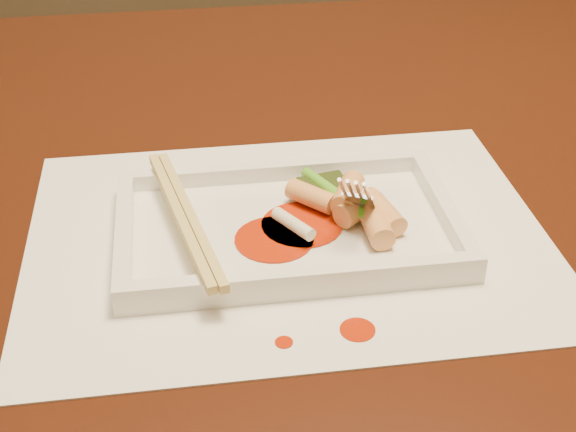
{
  "coord_description": "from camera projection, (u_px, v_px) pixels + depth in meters",
  "views": [
    {
      "loc": [
        -0.04,
        -0.59,
        1.11
      ],
      "look_at": [
        0.04,
        -0.09,
        0.77
      ],
      "focal_mm": 50.0,
      "sensor_mm": 36.0,
      "label": 1
    }
  ],
  "objects": [
    {
      "name": "table",
      "position": [
        237.0,
        276.0,
        0.75
      ],
      "size": [
        1.4,
        0.9,
        0.75
      ],
      "color": "black",
      "rests_on": "ground"
    },
    {
      "name": "rice_cake_0",
      "position": [
        386.0,
        214.0,
        0.61
      ],
      "size": [
        0.03,
        0.04,
        0.02
      ],
      "primitive_type": "cylinder",
      "rotation": [
        1.57,
        0.0,
        0.22
      ],
      "color": "#F8C274",
      "rests_on": "plate_base"
    },
    {
      "name": "rice_cake_3",
      "position": [
        312.0,
        196.0,
        0.63
      ],
      "size": [
        0.04,
        0.04,
        0.02
      ],
      "primitive_type": "cylinder",
      "rotation": [
        1.57,
        0.0,
        0.76
      ],
      "color": "#F8C274",
      "rests_on": "plate_base"
    },
    {
      "name": "rice_cake_1",
      "position": [
        376.0,
        225.0,
        0.6
      ],
      "size": [
        0.02,
        0.04,
        0.02
      ],
      "primitive_type": "cylinder",
      "rotation": [
        1.57,
        0.0,
        0.03
      ],
      "color": "#F8C274",
      "rests_on": "plate_base"
    },
    {
      "name": "sauce_blob_0",
      "position": [
        274.0,
        239.0,
        0.6
      ],
      "size": [
        0.06,
        0.06,
        0.0
      ],
      "primitive_type": "cylinder",
      "color": "#B32305",
      "rests_on": "plate_base"
    },
    {
      "name": "scallion_white",
      "position": [
        293.0,
        224.0,
        0.6
      ],
      "size": [
        0.03,
        0.04,
        0.01
      ],
      "primitive_type": "cylinder",
      "rotation": [
        1.57,
        0.0,
        0.57
      ],
      "color": "#EAEACC",
      "rests_on": "plate_base"
    },
    {
      "name": "sauce_splatter_b",
      "position": [
        284.0,
        342.0,
        0.52
      ],
      "size": [
        0.01,
        0.01,
        0.0
      ],
      "primitive_type": "cylinder",
      "color": "#B32305",
      "rests_on": "placemat"
    },
    {
      "name": "scallion_green",
      "position": [
        337.0,
        195.0,
        0.63
      ],
      "size": [
        0.05,
        0.08,
        0.01
      ],
      "primitive_type": "cylinder",
      "rotation": [
        1.57,
        0.0,
        0.46
      ],
      "color": "#439C19",
      "rests_on": "plate_base"
    },
    {
      "name": "rice_cake_2",
      "position": [
        348.0,
        193.0,
        0.63
      ],
      "size": [
        0.03,
        0.05,
        0.02
      ],
      "primitive_type": "cylinder",
      "rotation": [
        1.57,
        0.0,
        2.71
      ],
      "color": "#F8C274",
      "rests_on": "plate_base"
    },
    {
      "name": "plate_rim_far",
      "position": [
        275.0,
        171.0,
        0.67
      ],
      "size": [
        0.26,
        0.01,
        0.01
      ],
      "primitive_type": "cube",
      "color": "white",
      "rests_on": "plate_base"
    },
    {
      "name": "placemat",
      "position": [
        288.0,
        236.0,
        0.62
      ],
      "size": [
        0.4,
        0.3,
        0.0
      ],
      "primitive_type": "cube",
      "color": "white",
      "rests_on": "table"
    },
    {
      "name": "plate_rim_left",
      "position": [
        124.0,
        232.0,
        0.6
      ],
      "size": [
        0.01,
        0.14,
        0.01
      ],
      "primitive_type": "cube",
      "color": "white",
      "rests_on": "plate_base"
    },
    {
      "name": "plate_rim_near",
      "position": [
        303.0,
        278.0,
        0.55
      ],
      "size": [
        0.26,
        0.01,
        0.01
      ],
      "primitive_type": "cube",
      "color": "white",
      "rests_on": "plate_base"
    },
    {
      "name": "chopstick_a",
      "position": [
        179.0,
        216.0,
        0.6
      ],
      "size": [
        0.04,
        0.19,
        0.01
      ],
      "primitive_type": "cube",
      "rotation": [
        0.0,
        0.0,
        0.2
      ],
      "color": "tan",
      "rests_on": "plate_rim_near"
    },
    {
      "name": "sauce_splatter_a",
      "position": [
        358.0,
        330.0,
        0.53
      ],
      "size": [
        0.02,
        0.02,
        0.0
      ],
      "primitive_type": "cylinder",
      "color": "#B32305",
      "rests_on": "placemat"
    },
    {
      "name": "fork",
      "position": [
        377.0,
        124.0,
        0.6
      ],
      "size": [
        0.09,
        0.1,
        0.14
      ],
      "primitive_type": null,
      "color": "silver",
      "rests_on": "plate_base"
    },
    {
      "name": "plate_base",
      "position": [
        288.0,
        231.0,
        0.62
      ],
      "size": [
        0.26,
        0.16,
        0.01
      ],
      "primitive_type": "cube",
      "color": "white",
      "rests_on": "placemat"
    },
    {
      "name": "chopstick_b",
      "position": [
        190.0,
        216.0,
        0.6
      ],
      "size": [
        0.04,
        0.19,
        0.01
      ],
      "primitive_type": "cube",
      "rotation": [
        0.0,
        0.0,
        0.2
      ],
      "color": "tan",
      "rests_on": "plate_rim_near"
    },
    {
      "name": "veg_piece",
      "position": [
        324.0,
        188.0,
        0.65
      ],
      "size": [
        0.04,
        0.03,
        0.01
      ],
      "primitive_type": "cube",
      "rotation": [
        0.0,
        0.0,
        0.18
      ],
      "color": "black",
      "rests_on": "plate_base"
    },
    {
      "name": "rice_cake_4",
      "position": [
        358.0,
        208.0,
        0.62
      ],
      "size": [
        0.04,
        0.04,
        0.02
      ],
      "primitive_type": "cylinder",
      "rotation": [
        1.57,
        0.0,
        2.22
      ],
      "color": "#F8C274",
      "rests_on": "plate_base"
    },
    {
      "name": "sauce_blob_1",
      "position": [
        302.0,
        224.0,
        0.62
      ],
      "size": [
        0.06,
        0.06,
        0.0
      ],
      "primitive_type": "cylinder",
      "color": "#B32305",
      "rests_on": "plate_base"
    },
    {
      "name": "plate_rim_right",
      "position": [
        444.0,
        207.0,
        0.63
      ],
      "size": [
        0.01,
        0.14,
        0.01
      ],
      "primitive_type": "cube",
      "color": "white",
      "rests_on": "plate_base"
    }
  ]
}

